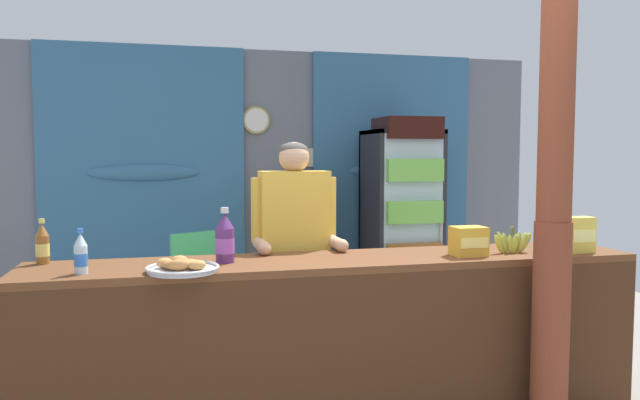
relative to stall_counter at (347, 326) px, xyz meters
name	(u,v)px	position (x,y,z in m)	size (l,w,h in m)	color
ground_plane	(321,373)	(0.08, 0.89, -0.59)	(8.06, 8.06, 0.00)	gray
back_wall_curtained	(273,178)	(0.07, 2.80, 0.71)	(5.37, 0.22, 2.53)	slate
stall_counter	(347,326)	(0.00, 0.00, 0.00)	(3.42, 0.58, 0.94)	brown
timber_post	(553,231)	(1.05, -0.32, 0.53)	(0.22, 0.20, 2.33)	brown
drink_fridge	(403,209)	(1.20, 2.20, 0.43)	(0.64, 0.67, 1.86)	#232328
bottle_shelf_rack	(301,241)	(0.28, 2.46, 0.12)	(0.48, 0.28, 1.36)	brown
plastic_lawn_chair	(201,277)	(-0.67, 2.04, -0.09)	(0.60, 0.60, 0.86)	#4CC675
shopkeeper	(294,236)	(-0.17, 0.58, 0.42)	(0.54, 0.42, 1.60)	#28282D
soda_bottle_grape_soda	(225,239)	(-0.65, 0.13, 0.48)	(0.10, 0.10, 0.30)	#56286B
soda_bottle_iced_tea	(42,245)	(-1.59, 0.33, 0.46)	(0.07, 0.07, 0.24)	brown
soda_bottle_water	(81,255)	(-1.35, -0.02, 0.45)	(0.06, 0.06, 0.22)	silver
snack_box_instant_noodle	(579,235)	(1.42, -0.03, 0.46)	(0.16, 0.11, 0.21)	#EAD14C
snack_box_choco_powder	(469,241)	(0.73, 0.02, 0.44)	(0.19, 0.15, 0.17)	gold
pastry_tray	(182,267)	(-0.88, -0.08, 0.38)	(0.36, 0.36, 0.07)	#BCBCC1
banana_bunch	(513,243)	(1.03, 0.05, 0.42)	(0.27, 0.06, 0.16)	#B7C647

